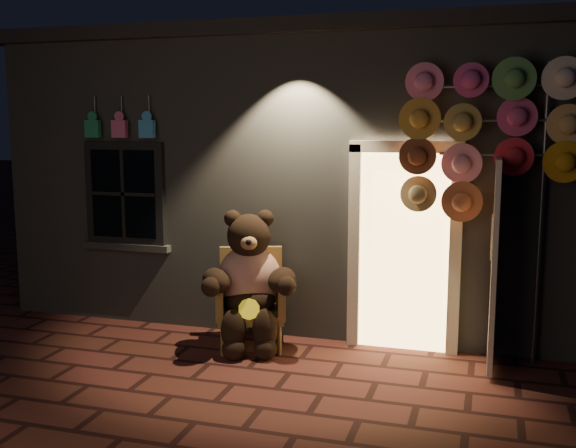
% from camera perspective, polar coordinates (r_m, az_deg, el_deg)
% --- Properties ---
extents(ground, '(60.00, 60.00, 0.00)m').
position_cam_1_polar(ground, '(6.36, -4.69, -13.34)').
color(ground, '#4F221E').
rests_on(ground, ground).
extents(shop_building, '(7.30, 5.95, 3.51)m').
position_cam_1_polar(shop_building, '(9.74, 3.86, 4.83)').
color(shop_building, slate).
rests_on(shop_building, ground).
extents(wicker_armchair, '(0.87, 0.83, 1.03)m').
position_cam_1_polar(wicker_armchair, '(7.26, -3.15, -6.25)').
color(wicker_armchair, olive).
rests_on(wicker_armchair, ground).
extents(teddy_bear, '(1.02, 0.95, 1.49)m').
position_cam_1_polar(teddy_bear, '(7.08, -3.30, -4.89)').
color(teddy_bear, '#AE2E12').
rests_on(teddy_bear, ground).
extents(hat_rack, '(1.68, 0.22, 2.96)m').
position_cam_1_polar(hat_rack, '(6.76, 16.30, 7.35)').
color(hat_rack, '#59595E').
rests_on(hat_rack, ground).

